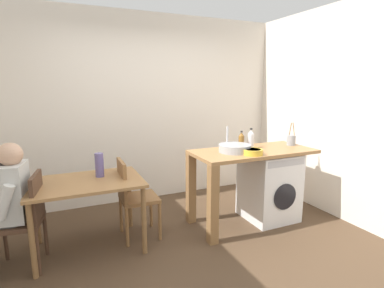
{
  "coord_description": "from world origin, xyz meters",
  "views": [
    {
      "loc": [
        -1.13,
        -2.58,
        1.69
      ],
      "look_at": [
        0.22,
        0.45,
        1.04
      ],
      "focal_mm": 28.12,
      "sensor_mm": 36.0,
      "label": 1
    }
  ],
  "objects_px": {
    "utensil_crock": "(291,140)",
    "vase": "(99,165)",
    "seated_person": "(5,201)",
    "bottle_squat_brown": "(251,139)",
    "mixing_bowl": "(253,152)",
    "bottle_tall_green": "(241,141)",
    "chair_person_seat": "(26,216)",
    "dining_table": "(87,190)",
    "washing_machine": "(269,186)",
    "chair_opposite": "(132,194)"
  },
  "relations": [
    {
      "from": "washing_machine",
      "to": "vase",
      "type": "relative_size",
      "value": 3.39
    },
    {
      "from": "utensil_crock",
      "to": "mixing_bowl",
      "type": "bearing_deg",
      "value": -162.26
    },
    {
      "from": "dining_table",
      "to": "chair_person_seat",
      "type": "xyz_separation_m",
      "value": [
        -0.55,
        -0.11,
        -0.14
      ]
    },
    {
      "from": "chair_person_seat",
      "to": "bottle_squat_brown",
      "type": "bearing_deg",
      "value": -79.49
    },
    {
      "from": "seated_person",
      "to": "bottle_squat_brown",
      "type": "bearing_deg",
      "value": -80.12
    },
    {
      "from": "seated_person",
      "to": "dining_table",
      "type": "bearing_deg",
      "value": -74.4
    },
    {
      "from": "bottle_squat_brown",
      "to": "utensil_crock",
      "type": "xyz_separation_m",
      "value": [
        0.59,
        -0.07,
        -0.04
      ]
    },
    {
      "from": "chair_opposite",
      "to": "bottle_tall_green",
      "type": "relative_size",
      "value": 4.07
    },
    {
      "from": "bottle_squat_brown",
      "to": "utensil_crock",
      "type": "bearing_deg",
      "value": -6.73
    },
    {
      "from": "chair_person_seat",
      "to": "seated_person",
      "type": "relative_size",
      "value": 0.75
    },
    {
      "from": "dining_table",
      "to": "seated_person",
      "type": "height_order",
      "value": "seated_person"
    },
    {
      "from": "chair_opposite",
      "to": "bottle_squat_brown",
      "type": "height_order",
      "value": "bottle_squat_brown"
    },
    {
      "from": "mixing_bowl",
      "to": "vase",
      "type": "relative_size",
      "value": 0.9
    },
    {
      "from": "bottle_squat_brown",
      "to": "utensil_crock",
      "type": "relative_size",
      "value": 0.84
    },
    {
      "from": "mixing_bowl",
      "to": "dining_table",
      "type": "bearing_deg",
      "value": 169.01
    },
    {
      "from": "bottle_tall_green",
      "to": "vase",
      "type": "relative_size",
      "value": 0.87
    },
    {
      "from": "dining_table",
      "to": "bottle_tall_green",
      "type": "height_order",
      "value": "bottle_tall_green"
    },
    {
      "from": "utensil_crock",
      "to": "vase",
      "type": "xyz_separation_m",
      "value": [
        -2.41,
        0.19,
        -0.12
      ]
    },
    {
      "from": "chair_person_seat",
      "to": "washing_machine",
      "type": "bearing_deg",
      "value": -82.19
    },
    {
      "from": "washing_machine",
      "to": "vase",
      "type": "height_order",
      "value": "vase"
    },
    {
      "from": "dining_table",
      "to": "utensil_crock",
      "type": "xyz_separation_m",
      "value": [
        2.56,
        -0.09,
        0.35
      ]
    },
    {
      "from": "dining_table",
      "to": "washing_machine",
      "type": "bearing_deg",
      "value": -3.84
    },
    {
      "from": "bottle_squat_brown",
      "to": "chair_opposite",
      "type": "bearing_deg",
      "value": 177.08
    },
    {
      "from": "dining_table",
      "to": "utensil_crock",
      "type": "bearing_deg",
      "value": -2.12
    },
    {
      "from": "chair_person_seat",
      "to": "chair_opposite",
      "type": "xyz_separation_m",
      "value": [
        1.02,
        0.16,
        0.0
      ]
    },
    {
      "from": "seated_person",
      "to": "vase",
      "type": "bearing_deg",
      "value": -69.1
    },
    {
      "from": "bottle_tall_green",
      "to": "bottle_squat_brown",
      "type": "relative_size",
      "value": 0.88
    },
    {
      "from": "washing_machine",
      "to": "utensil_crock",
      "type": "distance_m",
      "value": 0.67
    },
    {
      "from": "washing_machine",
      "to": "mixing_bowl",
      "type": "height_order",
      "value": "mixing_bowl"
    },
    {
      "from": "chair_person_seat",
      "to": "vase",
      "type": "xyz_separation_m",
      "value": [
        0.7,
        0.21,
        0.36
      ]
    },
    {
      "from": "seated_person",
      "to": "utensil_crock",
      "type": "height_order",
      "value": "utensil_crock"
    },
    {
      "from": "dining_table",
      "to": "chair_opposite",
      "type": "height_order",
      "value": "chair_opposite"
    },
    {
      "from": "chair_person_seat",
      "to": "vase",
      "type": "height_order",
      "value": "vase"
    },
    {
      "from": "washing_machine",
      "to": "utensil_crock",
      "type": "height_order",
      "value": "utensil_crock"
    },
    {
      "from": "washing_machine",
      "to": "mixing_bowl",
      "type": "bearing_deg",
      "value": -154.47
    },
    {
      "from": "chair_opposite",
      "to": "chair_person_seat",
      "type": "bearing_deg",
      "value": -80.29
    },
    {
      "from": "washing_machine",
      "to": "bottle_tall_green",
      "type": "distance_m",
      "value": 0.7
    },
    {
      "from": "chair_opposite",
      "to": "seated_person",
      "type": "xyz_separation_m",
      "value": [
        -1.18,
        -0.14,
        0.16
      ]
    },
    {
      "from": "bottle_tall_green",
      "to": "mixing_bowl",
      "type": "xyz_separation_m",
      "value": [
        -0.07,
        -0.34,
        -0.06
      ]
    },
    {
      "from": "mixing_bowl",
      "to": "utensil_crock",
      "type": "relative_size",
      "value": 0.76
    },
    {
      "from": "chair_person_seat",
      "to": "washing_machine",
      "type": "xyz_separation_m",
      "value": [
        2.73,
        -0.04,
        -0.08
      ]
    },
    {
      "from": "seated_person",
      "to": "utensil_crock",
      "type": "bearing_deg",
      "value": -81.57
    },
    {
      "from": "bottle_squat_brown",
      "to": "vase",
      "type": "height_order",
      "value": "bottle_squat_brown"
    },
    {
      "from": "chair_person_seat",
      "to": "washing_machine",
      "type": "distance_m",
      "value": 2.74
    },
    {
      "from": "bottle_tall_green",
      "to": "seated_person",
      "type": "bearing_deg",
      "value": -178.14
    },
    {
      "from": "vase",
      "to": "dining_table",
      "type": "bearing_deg",
      "value": -146.31
    },
    {
      "from": "chair_opposite",
      "to": "mixing_bowl",
      "type": "distance_m",
      "value": 1.43
    },
    {
      "from": "chair_person_seat",
      "to": "mixing_bowl",
      "type": "height_order",
      "value": "mixing_bowl"
    },
    {
      "from": "chair_person_seat",
      "to": "bottle_tall_green",
      "type": "distance_m",
      "value": 2.45
    },
    {
      "from": "washing_machine",
      "to": "vase",
      "type": "xyz_separation_m",
      "value": [
        -2.04,
        0.25,
        0.44
      ]
    }
  ]
}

